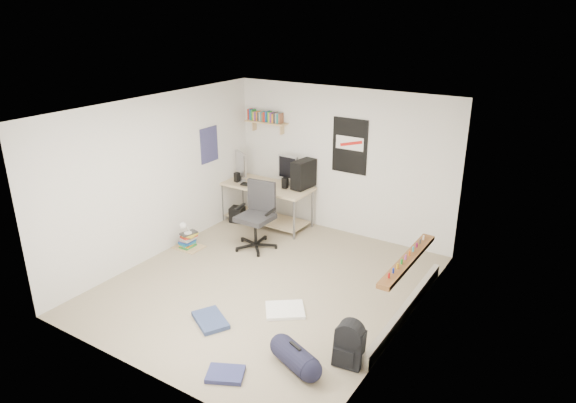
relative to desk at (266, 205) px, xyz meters
The scene contains 26 objects.
floor 2.22m from the desk, 55.48° to the right, with size 4.00×4.50×0.01m, color gray.
ceiling 3.06m from the desk, 55.48° to the right, with size 4.00×4.50×0.01m, color white.
back_wall 1.59m from the desk, 20.13° to the left, with size 4.00×0.01×2.50m, color silver.
left_wall 2.15m from the desk, 113.05° to the right, with size 0.01×4.50×2.50m, color silver.
right_wall 3.81m from the desk, 29.04° to the right, with size 0.01×4.50×2.50m, color silver.
desk is the anchor object (origin of this frame).
monitor_left 0.78m from the desk, behind, with size 0.39×0.10×0.43m, color #99999D.
monitor_right 0.72m from the desk, 30.85° to the left, with size 0.38×0.09×0.42m, color #929397.
pc_tower 0.93m from the desk, 17.03° to the left, with size 0.22×0.46×0.48m, color black.
keyboard 0.48m from the desk, 132.36° to the right, with size 0.39×0.14×0.02m, color black.
speaker_left 0.72m from the desk, 161.27° to the right, with size 0.08×0.08×0.17m, color black.
speaker_right 0.63m from the desk, ahead, with size 0.09×0.09×0.18m, color black.
office_chair 1.01m from the desk, 65.66° to the right, with size 0.72×0.72×1.09m, color #262528.
wall_shelf 1.47m from the desk, 121.92° to the left, with size 0.80×0.22×0.24m, color tan.
poster_back_wall 1.88m from the desk, 17.17° to the left, with size 0.62×0.03×0.92m, color black.
poster_left_wall 1.49m from the desk, 141.16° to the right, with size 0.02×0.42×0.60m, color navy.
window 3.69m from the desk, 25.21° to the right, with size 0.10×1.50×1.26m, color brown.
baseboard_heater 3.54m from the desk, 25.17° to the right, with size 0.08×2.50×0.18m, color #B7B2A8.
backpack 4.05m from the desk, 42.39° to the right, with size 0.32×0.25×0.42m, color black.
duffel_bag 4.02m from the desk, 50.88° to the right, with size 0.27×0.27×0.53m, color black.
tshirt 2.92m from the desk, 50.65° to the right, with size 0.49×0.41×0.04m, color white.
jeans_a 3.19m from the desk, 68.12° to the right, with size 0.52×0.33×0.06m, color navy.
jeans_b 4.15m from the desk, 61.46° to the right, with size 0.39×0.29×0.05m, color navy.
book_stack 1.60m from the desk, 108.81° to the right, with size 0.46×0.38×0.31m, color brown.
desk_lamp 1.60m from the desk, 107.90° to the right, with size 0.12×0.21×0.21m, color white.
subwoofer 0.60m from the desk, 158.07° to the right, with size 0.24×0.24×0.27m, color black.
Camera 1 is at (3.69, -5.23, 3.70)m, focal length 32.00 mm.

